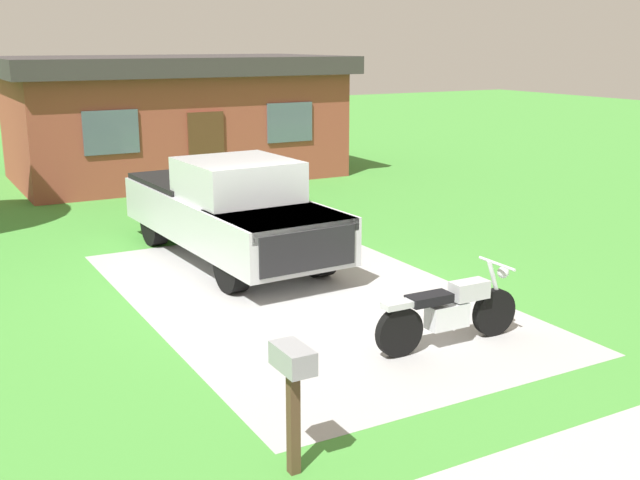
% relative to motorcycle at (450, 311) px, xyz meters
% --- Properties ---
extents(ground_plane, '(80.00, 80.00, 0.00)m').
position_rel_motorcycle_xyz_m(ground_plane, '(-0.74, 2.67, -0.47)').
color(ground_plane, '#449037').
extents(driveway_pad, '(5.00, 8.14, 0.01)m').
position_rel_motorcycle_xyz_m(driveway_pad, '(-0.74, 2.67, -0.47)').
color(driveway_pad, '#A5A5A5').
rests_on(driveway_pad, ground).
extents(motorcycle, '(2.21, 0.70, 1.09)m').
position_rel_motorcycle_xyz_m(motorcycle, '(0.00, 0.00, 0.00)').
color(motorcycle, black).
rests_on(motorcycle, ground).
extents(pickup_truck, '(2.28, 5.72, 1.90)m').
position_rel_motorcycle_xyz_m(pickup_truck, '(-0.90, 5.36, 0.48)').
color(pickup_truck, black).
rests_on(pickup_truck, ground).
extents(mailbox, '(0.26, 0.48, 1.26)m').
position_rel_motorcycle_xyz_m(mailbox, '(-3.23, -1.78, 0.51)').
color(mailbox, '#4C3823').
rests_on(mailbox, ground).
extents(neighbor_house, '(9.60, 5.60, 3.50)m').
position_rel_motorcycle_xyz_m(neighbor_house, '(1.24, 14.49, 1.32)').
color(neighbor_house, brown).
rests_on(neighbor_house, ground).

